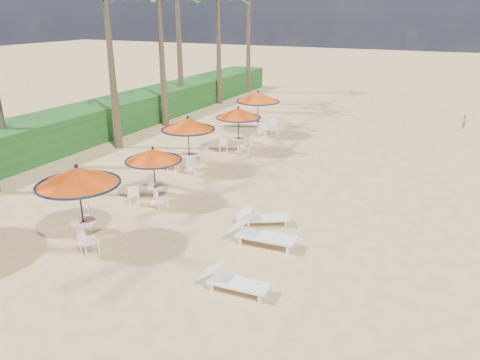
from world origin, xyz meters
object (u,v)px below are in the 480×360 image
Objects in this scene: lounger_mid at (259,234)px; station_0 at (79,184)px; station_1 at (152,162)px; station_3 at (238,119)px; lounger_far at (261,217)px; station_4 at (259,101)px; lounger_near at (232,280)px; station_2 at (188,131)px.

station_0 is at bearing -158.64° from lounger_mid.
station_1 reaches higher than lounger_mid.
station_3 reaches higher than lounger_mid.
station_3 is 8.88m from lounger_far.
lounger_mid is at bearing 25.22° from station_0.
station_0 reaches higher than station_3.
station_4 is 1.37× the size of lounger_near.
station_4 is 16.25m from lounger_near.
lounger_mid is at bearing -15.77° from station_1.
lounger_mid is 1.39m from lounger_far.
station_0 is 1.01× the size of station_4.
station_2 is 0.97× the size of station_4.
lounger_far is at bearing -36.87° from station_2.
lounger_near is 2.69m from lounger_mid.
lounger_mid is (-0.38, 2.67, 0.05)m from lounger_near.
station_0 reaches higher than station_4.
station_4 is at bearing 92.58° from station_1.
station_2 is 6.73m from lounger_far.
station_4 reaches higher than station_3.
station_0 reaches higher than lounger_near.
lounger_far is (4.44, -0.11, -1.31)m from station_1.
station_4 reaches higher than lounger_near.
lounger_far is (-0.89, 3.96, -0.01)m from lounger_near.
station_3 is 3.64m from station_4.
station_3 is 0.91× the size of station_4.
station_3 reaches higher than station_1.
station_4 is at bearing 96.81° from station_3.
station_0 is at bearing -170.20° from lounger_far.
station_0 is 14.74m from station_4.
station_3 is 10.23m from lounger_mid.
station_3 is 12.76m from lounger_near.
lounger_mid is at bearing -42.26° from station_2.
lounger_mid reaches higher than lounger_far.
station_0 is 1.11× the size of station_3.
lounger_near is at bearing -68.86° from station_4.
station_3 is at bearing 115.79° from lounger_mid.
lounger_near is (5.83, -15.08, -1.67)m from station_4.
lounger_near is at bearing -85.68° from lounger_mid.
station_3 is at bearing 111.84° from lounger_near.
station_1 is 0.85× the size of station_4.
lounger_mid is (5.02, -8.81, -1.38)m from station_3.
station_0 is 1.20× the size of station_1.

